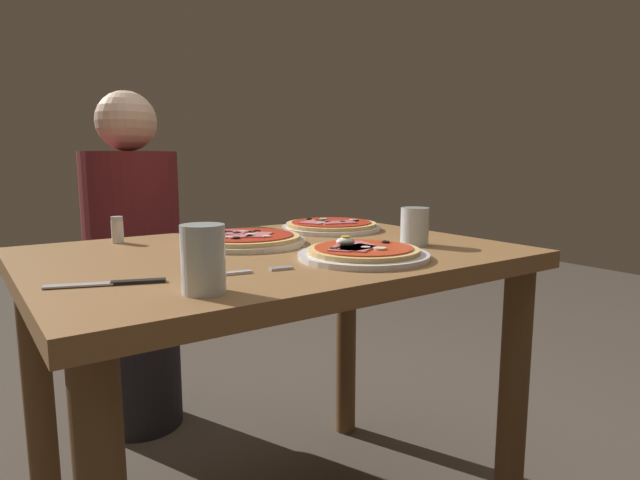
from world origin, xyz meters
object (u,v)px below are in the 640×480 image
object	(u,v)px
dining_table	(274,302)
diner_person	(134,273)
pizza_across_left	(245,239)
fork	(247,272)
knife	(115,283)
salt_shaker	(117,230)
water_glass_far	(415,229)
pizza_foreground	(363,253)
water_glass_near	(203,264)
pizza_across_right	(331,226)

from	to	relation	value
dining_table	diner_person	bearing A→B (deg)	97.43
pizza_across_left	fork	bearing A→B (deg)	-116.55
knife	salt_shaker	size ratio (longest dim) A/B	2.83
dining_table	knife	distance (m)	0.45
dining_table	water_glass_far	xyz separation A→B (m)	(0.32, -0.14, 0.17)
pizza_across_left	knife	bearing A→B (deg)	-145.78
pizza_foreground	pizza_across_left	bearing A→B (deg)	111.19
knife	diner_person	size ratio (longest dim) A/B	0.16
water_glass_far	salt_shaker	size ratio (longest dim) A/B	1.38
dining_table	water_glass_near	bearing A→B (deg)	-135.32
pizza_across_left	diner_person	bearing A→B (deg)	96.84
dining_table	water_glass_far	world-z (taller)	water_glass_far
pizza_foreground	pizza_across_right	bearing A→B (deg)	62.63
dining_table	knife	world-z (taller)	knife
water_glass_far	pizza_across_left	bearing A→B (deg)	143.54
water_glass_far	salt_shaker	distance (m)	0.74
dining_table	pizza_across_right	distance (m)	0.39
pizza_foreground	water_glass_near	xyz separation A→B (m)	(-0.39, -0.08, 0.04)
knife	salt_shaker	bearing A→B (deg)	74.94
pizza_across_left	water_glass_far	xyz separation A→B (m)	(0.34, -0.25, 0.03)
dining_table	fork	distance (m)	0.29
dining_table	pizza_foreground	bearing A→B (deg)	-64.33
fork	knife	world-z (taller)	knife
knife	diner_person	world-z (taller)	diner_person
water_glass_near	knife	bearing A→B (deg)	126.48
pizza_foreground	knife	xyz separation A→B (m)	(-0.50, 0.06, -0.01)
water_glass_near	knife	world-z (taller)	water_glass_near
fork	diner_person	xyz separation A→B (m)	(0.07, 0.99, -0.19)
dining_table	water_glass_near	size ratio (longest dim) A/B	9.75
pizza_across_left	fork	size ratio (longest dim) A/B	1.88
pizza_across_right	water_glass_near	bearing A→B (deg)	-141.16
pizza_across_left	water_glass_near	distance (m)	0.48
pizza_across_left	knife	world-z (taller)	pizza_across_left
pizza_across_right	salt_shaker	bearing A→B (deg)	169.00
pizza_across_right	fork	xyz separation A→B (m)	(-0.48, -0.39, -0.01)
fork	salt_shaker	distance (m)	0.52
knife	salt_shaker	xyz separation A→B (m)	(0.12, 0.46, 0.03)
salt_shaker	pizza_foreground	bearing A→B (deg)	-54.03
water_glass_near	fork	world-z (taller)	water_glass_near
water_glass_far	diner_person	bearing A→B (deg)	114.02
pizza_across_left	water_glass_near	world-z (taller)	water_glass_near
pizza_across_right	water_glass_near	world-z (taller)	water_glass_near
knife	diner_person	distance (m)	1.01
pizza_across_right	water_glass_near	distance (m)	0.78
dining_table	pizza_across_right	xyz separation A→B (m)	(0.31, 0.19, 0.14)
pizza_foreground	pizza_across_right	world-z (taller)	pizza_foreground
water_glass_far	salt_shaker	bearing A→B (deg)	142.52
pizza_foreground	pizza_across_left	xyz separation A→B (m)	(-0.12, 0.31, -0.00)
dining_table	knife	bearing A→B (deg)	-159.02
pizza_across_left	water_glass_near	size ratio (longest dim) A/B	2.70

